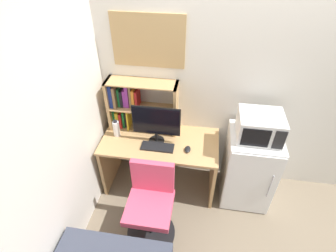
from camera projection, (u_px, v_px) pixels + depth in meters
wall_back at (284, 92)px, 2.73m from camera, size 6.40×0.04×2.60m
wall_left at (15, 192)px, 1.72m from camera, size 0.04×4.40×2.60m
desk at (160, 154)px, 3.10m from camera, size 1.34×0.65×0.74m
hutch_bookshelf at (132, 103)px, 2.97m from camera, size 0.79×0.24×0.62m
monitor at (156, 123)px, 2.79m from camera, size 0.53×0.18×0.46m
keyboard at (158, 147)px, 2.86m from camera, size 0.36×0.14×0.02m
computer_mouse at (188, 149)px, 2.82m from camera, size 0.06×0.11×0.04m
water_bottle at (116, 128)px, 2.98m from camera, size 0.08×0.08×0.21m
mini_fridge at (248, 168)px, 2.99m from camera, size 0.55×0.56×0.95m
microwave at (260, 126)px, 2.62m from camera, size 0.44×0.39×0.27m
desk_chair at (151, 207)px, 2.66m from camera, size 0.52×0.52×0.91m
wall_corkboard at (148, 41)px, 2.59m from camera, size 0.75×0.02×0.54m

